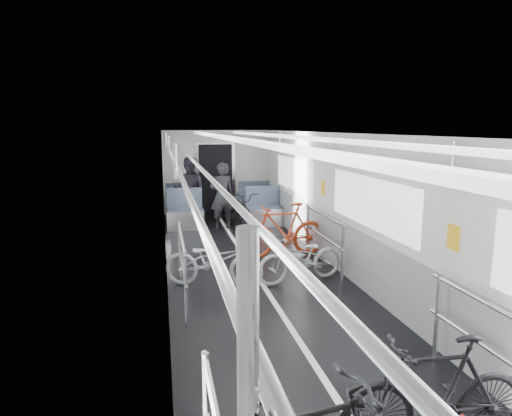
{
  "coord_description": "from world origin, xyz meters",
  "views": [
    {
      "loc": [
        -1.52,
        -6.16,
        2.51
      ],
      "look_at": [
        0.0,
        1.2,
        1.16
      ],
      "focal_mm": 32.0,
      "sensor_mm": 36.0,
      "label": 1
    }
  ],
  "objects_px": {
    "bike_right_mid": "(301,258)",
    "person_standing": "(222,196)",
    "bike_left_far": "(214,261)",
    "bike_aisle": "(240,210)",
    "person_seated": "(189,190)",
    "bike_right_near": "(436,392)",
    "bike_right_far": "(284,230)"
  },
  "relations": [
    {
      "from": "bike_aisle",
      "to": "person_seated",
      "type": "bearing_deg",
      "value": 128.06
    },
    {
      "from": "bike_right_far",
      "to": "person_seated",
      "type": "distance_m",
      "value": 4.04
    },
    {
      "from": "bike_right_far",
      "to": "bike_right_near",
      "type": "bearing_deg",
      "value": -8.09
    },
    {
      "from": "person_seated",
      "to": "bike_left_far",
      "type": "bearing_deg",
      "value": 102.73
    },
    {
      "from": "person_standing",
      "to": "person_seated",
      "type": "height_order",
      "value": "person_seated"
    },
    {
      "from": "bike_left_far",
      "to": "person_seated",
      "type": "bearing_deg",
      "value": 20.3
    },
    {
      "from": "bike_right_far",
      "to": "person_standing",
      "type": "height_order",
      "value": "person_standing"
    },
    {
      "from": "person_seated",
      "to": "bike_right_mid",
      "type": "bearing_deg",
      "value": 117.95
    },
    {
      "from": "person_standing",
      "to": "bike_right_mid",
      "type": "bearing_deg",
      "value": 89.68
    },
    {
      "from": "bike_aisle",
      "to": "person_seated",
      "type": "relative_size",
      "value": 1.04
    },
    {
      "from": "bike_left_far",
      "to": "bike_right_near",
      "type": "relative_size",
      "value": 1.03
    },
    {
      "from": "bike_left_far",
      "to": "bike_right_mid",
      "type": "xyz_separation_m",
      "value": [
        1.41,
        -0.08,
        -0.01
      ]
    },
    {
      "from": "person_standing",
      "to": "bike_aisle",
      "type": "bearing_deg",
      "value": 169.42
    },
    {
      "from": "bike_left_far",
      "to": "bike_right_near",
      "type": "distance_m",
      "value": 4.23
    },
    {
      "from": "bike_right_near",
      "to": "person_standing",
      "type": "relative_size",
      "value": 0.93
    },
    {
      "from": "bike_right_near",
      "to": "bike_aisle",
      "type": "height_order",
      "value": "bike_aisle"
    },
    {
      "from": "bike_right_mid",
      "to": "bike_aisle",
      "type": "height_order",
      "value": "bike_aisle"
    },
    {
      "from": "bike_right_near",
      "to": "bike_right_far",
      "type": "bearing_deg",
      "value": -179.09
    },
    {
      "from": "bike_left_far",
      "to": "bike_aisle",
      "type": "distance_m",
      "value": 4.19
    },
    {
      "from": "bike_right_near",
      "to": "bike_right_mid",
      "type": "bearing_deg",
      "value": -178.46
    },
    {
      "from": "bike_left_far",
      "to": "person_standing",
      "type": "xyz_separation_m",
      "value": [
        0.67,
        4.04,
        0.41
      ]
    },
    {
      "from": "bike_left_far",
      "to": "person_standing",
      "type": "relative_size",
      "value": 0.96
    },
    {
      "from": "bike_right_mid",
      "to": "bike_aisle",
      "type": "xyz_separation_m",
      "value": [
        -0.31,
        4.12,
        0.07
      ]
    },
    {
      "from": "bike_right_mid",
      "to": "person_seated",
      "type": "height_order",
      "value": "person_seated"
    },
    {
      "from": "bike_aisle",
      "to": "person_standing",
      "type": "distance_m",
      "value": 0.56
    },
    {
      "from": "bike_right_near",
      "to": "bike_right_far",
      "type": "height_order",
      "value": "bike_right_far"
    },
    {
      "from": "bike_left_far",
      "to": "person_seated",
      "type": "relative_size",
      "value": 0.92
    },
    {
      "from": "bike_left_far",
      "to": "bike_aisle",
      "type": "bearing_deg",
      "value": 4.31
    },
    {
      "from": "bike_right_near",
      "to": "person_seated",
      "type": "distance_m",
      "value": 9.23
    },
    {
      "from": "bike_right_far",
      "to": "bike_aisle",
      "type": "xyz_separation_m",
      "value": [
        -0.42,
        2.65,
        -0.06
      ]
    },
    {
      "from": "bike_right_mid",
      "to": "person_standing",
      "type": "xyz_separation_m",
      "value": [
        -0.75,
        4.12,
        0.42
      ]
    },
    {
      "from": "person_standing",
      "to": "person_seated",
      "type": "xyz_separation_m",
      "value": [
        -0.73,
        1.05,
        0.04
      ]
    }
  ]
}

